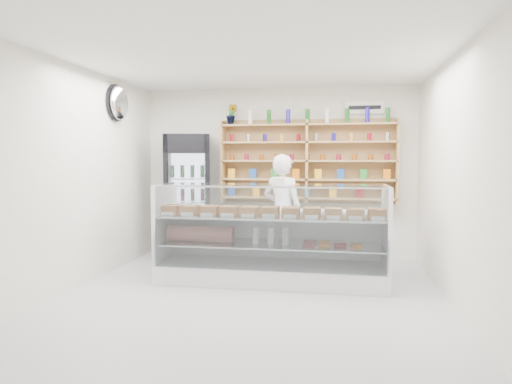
# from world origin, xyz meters

# --- Properties ---
(room) EXTENTS (5.00, 5.00, 5.00)m
(room) POSITION_xyz_m (0.00, 0.00, 1.40)
(room) COLOR #9E9FA3
(room) RESTS_ON ground
(display_counter) EXTENTS (2.99, 0.89, 1.30)m
(display_counter) POSITION_xyz_m (0.13, 0.84, 0.36)
(display_counter) COLOR white
(display_counter) RESTS_ON floor
(shop_worker) EXTENTS (0.72, 0.60, 1.70)m
(shop_worker) POSITION_xyz_m (0.19, 1.62, 0.85)
(shop_worker) COLOR silver
(shop_worker) RESTS_ON floor
(drinks_cooler) EXTENTS (0.90, 0.88, 2.03)m
(drinks_cooler) POSITION_xyz_m (-1.46, 2.14, 1.02)
(drinks_cooler) COLOR black
(drinks_cooler) RESTS_ON floor
(wall_shelving) EXTENTS (2.84, 0.28, 1.33)m
(wall_shelving) POSITION_xyz_m (0.50, 2.34, 1.59)
(wall_shelving) COLOR tan
(wall_shelving) RESTS_ON back_wall
(potted_plant) EXTENTS (0.20, 0.17, 0.34)m
(potted_plant) POSITION_xyz_m (-0.75, 2.34, 2.36)
(potted_plant) COLOR #1E6626
(potted_plant) RESTS_ON wall_shelving
(security_mirror) EXTENTS (0.15, 0.50, 0.50)m
(security_mirror) POSITION_xyz_m (-2.17, 1.20, 2.45)
(security_mirror) COLOR silver
(security_mirror) RESTS_ON left_wall
(wall_sign) EXTENTS (0.62, 0.03, 0.20)m
(wall_sign) POSITION_xyz_m (1.40, 2.47, 2.45)
(wall_sign) COLOR white
(wall_sign) RESTS_ON back_wall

